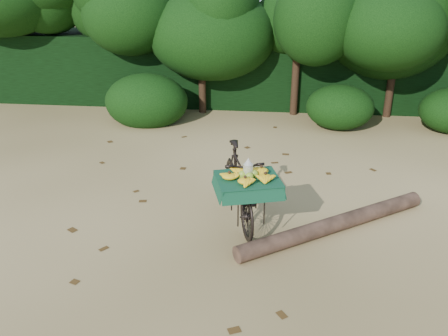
# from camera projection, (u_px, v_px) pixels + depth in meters

# --- Properties ---
(ground) EXTENTS (80.00, 80.00, 0.00)m
(ground) POSITION_uv_depth(u_px,v_px,m) (269.00, 216.00, 7.21)
(ground) COLOR tan
(ground) RESTS_ON ground
(vendor_bicycle) EXTENTS (1.18, 2.00, 1.15)m
(vendor_bicycle) POSITION_uv_depth(u_px,v_px,m) (239.00, 185.00, 6.87)
(vendor_bicycle) COLOR black
(vendor_bicycle) RESTS_ON ground
(fallen_log) EXTENTS (2.80, 2.04, 0.23)m
(fallen_log) POSITION_uv_depth(u_px,v_px,m) (335.00, 224.00, 6.76)
(fallen_log) COLOR brown
(fallen_log) RESTS_ON ground
(hedge_backdrop) EXTENTS (26.00, 1.80, 1.80)m
(hedge_backdrop) POSITION_uv_depth(u_px,v_px,m) (275.00, 70.00, 12.58)
(hedge_backdrop) COLOR black
(hedge_backdrop) RESTS_ON ground
(tree_row) EXTENTS (14.50, 2.00, 4.00)m
(tree_row) POSITION_uv_depth(u_px,v_px,m) (250.00, 31.00, 11.47)
(tree_row) COLOR black
(tree_row) RESTS_ON ground
(bush_clumps) EXTENTS (8.80, 1.70, 0.90)m
(bush_clumps) POSITION_uv_depth(u_px,v_px,m) (295.00, 108.00, 10.89)
(bush_clumps) COLOR black
(bush_clumps) RESTS_ON ground
(leaf_litter) EXTENTS (7.00, 7.30, 0.01)m
(leaf_litter) POSITION_uv_depth(u_px,v_px,m) (270.00, 196.00, 7.80)
(leaf_litter) COLOR #442E12
(leaf_litter) RESTS_ON ground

